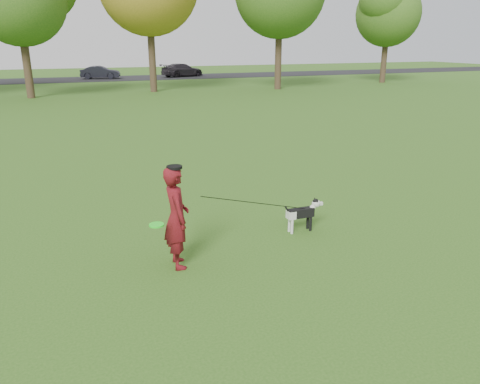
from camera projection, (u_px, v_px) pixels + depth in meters
name	position (u px, v px, depth m)	size (l,w,h in m)	color
ground	(227.00, 243.00, 8.34)	(120.00, 120.00, 0.00)	#285116
road	(83.00, 79.00, 43.80)	(120.00, 7.00, 0.02)	black
man	(177.00, 217.00, 7.29)	(0.60, 0.39, 1.64)	#520C0B
dog	(303.00, 212.00, 8.80)	(0.82, 0.16, 0.63)	black
car_mid	(100.00, 72.00, 44.18)	(1.25, 3.58, 1.18)	black
car_right	(182.00, 70.00, 46.92)	(1.78, 4.39, 1.27)	black
man_held_items	(260.00, 203.00, 8.05)	(3.13, 0.78, 1.24)	#20FE21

